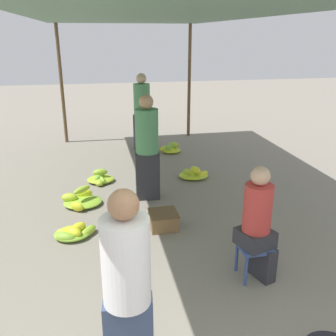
% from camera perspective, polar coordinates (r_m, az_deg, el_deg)
% --- Properties ---
extents(canopy_post_back_left, '(0.08, 0.08, 2.80)m').
position_cam_1_polar(canopy_post_back_left, '(9.49, -15.91, 12.01)').
color(canopy_post_back_left, brown).
rests_on(canopy_post_back_left, ground).
extents(canopy_post_back_right, '(0.08, 0.08, 2.80)m').
position_cam_1_polar(canopy_post_back_right, '(9.77, 3.26, 12.92)').
color(canopy_post_back_right, brown).
rests_on(canopy_post_back_right, ground).
extents(canopy_tarp, '(3.55, 8.25, 0.04)m').
position_cam_1_polar(canopy_tarp, '(5.54, -2.57, 22.45)').
color(canopy_tarp, '#567A60').
rests_on(canopy_tarp, canopy_post_front_left).
extents(vendor_foreground, '(0.38, 0.38, 1.62)m').
position_cam_1_polar(vendor_foreground, '(2.80, -6.25, -18.04)').
color(vendor_foreground, '#384766').
rests_on(vendor_foreground, ground).
extents(stool, '(0.34, 0.34, 0.40)m').
position_cam_1_polar(stool, '(4.28, 12.94, -12.24)').
color(stool, '#384C84').
rests_on(stool, ground).
extents(vendor_seated, '(0.43, 0.43, 1.30)m').
position_cam_1_polar(vendor_seated, '(4.11, 13.58, -8.06)').
color(vendor_seated, '#2D2D33').
rests_on(vendor_seated, ground).
extents(banana_pile_left_0, '(0.59, 0.44, 0.19)m').
position_cam_1_polar(banana_pile_left_0, '(5.19, -14.24, -9.54)').
color(banana_pile_left_0, '#BCCF2B').
rests_on(banana_pile_left_0, ground).
extents(banana_pile_left_1, '(0.63, 0.69, 0.31)m').
position_cam_1_polar(banana_pile_left_1, '(6.09, -13.07, -4.73)').
color(banana_pile_left_1, '#ADCA2D').
rests_on(banana_pile_left_1, ground).
extents(banana_pile_left_2, '(0.49, 0.50, 0.25)m').
position_cam_1_polar(banana_pile_left_2, '(6.92, -10.26, -1.59)').
color(banana_pile_left_2, '#7AB536').
rests_on(banana_pile_left_2, ground).
extents(banana_pile_right_0, '(0.50, 0.37, 0.22)m').
position_cam_1_polar(banana_pile_right_0, '(8.52, 0.35, 2.92)').
color(banana_pile_right_0, '#9EC430').
rests_on(banana_pile_right_0, ground).
extents(banana_pile_right_1, '(0.59, 0.48, 0.24)m').
position_cam_1_polar(banana_pile_right_1, '(7.03, 4.00, -0.92)').
color(banana_pile_right_1, yellow).
rests_on(banana_pile_right_1, ground).
extents(crate_near, '(0.39, 0.39, 0.23)m').
position_cam_1_polar(crate_near, '(5.24, -0.72, -7.92)').
color(crate_near, brown).
rests_on(crate_near, ground).
extents(shopper_walking_mid, '(0.39, 0.38, 1.70)m').
position_cam_1_polar(shopper_walking_mid, '(5.90, -3.21, 3.27)').
color(shopper_walking_mid, '#2D2D33').
rests_on(shopper_walking_mid, ground).
extents(shopper_walking_far, '(0.42, 0.42, 1.74)m').
position_cam_1_polar(shopper_walking_far, '(8.63, -3.98, 8.67)').
color(shopper_walking_far, '#2D2D33').
rests_on(shopper_walking_far, ground).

